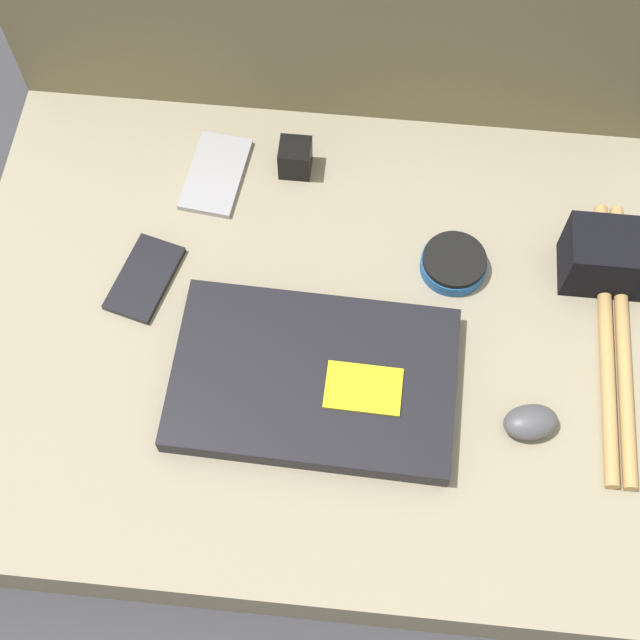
# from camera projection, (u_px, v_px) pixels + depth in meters

# --- Properties ---
(ground_plane) EXTENTS (8.00, 8.00, 0.00)m
(ground_plane) POSITION_uv_depth(u_px,v_px,m) (320.00, 360.00, 1.21)
(ground_plane) COLOR #38383D
(couch_seat) EXTENTS (0.91, 0.67, 0.10)m
(couch_seat) POSITION_uv_depth(u_px,v_px,m) (320.00, 344.00, 1.16)
(couch_seat) COLOR gray
(couch_seat) RESTS_ON ground_plane
(couch_backrest) EXTENTS (0.91, 0.20, 0.43)m
(couch_backrest) POSITION_uv_depth(u_px,v_px,m) (352.00, 3.00, 1.21)
(couch_backrest) COLOR #756B4C
(couch_backrest) RESTS_ON ground_plane
(laptop) EXTENTS (0.34, 0.23, 0.03)m
(laptop) POSITION_uv_depth(u_px,v_px,m) (315.00, 379.00, 1.07)
(laptop) COLOR black
(laptop) RESTS_ON couch_seat
(computer_mouse) EXTENTS (0.07, 0.06, 0.03)m
(computer_mouse) POSITION_uv_depth(u_px,v_px,m) (531.00, 422.00, 1.04)
(computer_mouse) COLOR #4C4C51
(computer_mouse) RESTS_ON couch_seat
(speaker_puck) EXTENTS (0.08, 0.08, 0.03)m
(speaker_puck) POSITION_uv_depth(u_px,v_px,m) (454.00, 263.00, 1.14)
(speaker_puck) COLOR #1E569E
(speaker_puck) RESTS_ON couch_seat
(phone_silver) EXTENTS (0.09, 0.14, 0.01)m
(phone_silver) POSITION_uv_depth(u_px,v_px,m) (216.00, 174.00, 1.21)
(phone_silver) COLOR #99999E
(phone_silver) RESTS_ON couch_seat
(phone_black) EXTENTS (0.09, 0.13, 0.01)m
(phone_black) POSITION_uv_depth(u_px,v_px,m) (145.00, 278.00, 1.14)
(phone_black) COLOR black
(phone_black) RESTS_ON couch_seat
(camera_pouch) EXTENTS (0.11, 0.08, 0.08)m
(camera_pouch) POSITION_uv_depth(u_px,v_px,m) (609.00, 257.00, 1.11)
(camera_pouch) COLOR black
(camera_pouch) RESTS_ON couch_seat
(charger_brick) EXTENTS (0.04, 0.04, 0.05)m
(charger_brick) POSITION_uv_depth(u_px,v_px,m) (295.00, 158.00, 1.20)
(charger_brick) COLOR black
(charger_brick) RESTS_ON couch_seat
(drumstick_pair) EXTENTS (0.04, 0.38, 0.02)m
(drumstick_pair) POSITION_uv_depth(u_px,v_px,m) (615.00, 338.00, 1.10)
(drumstick_pair) COLOR tan
(drumstick_pair) RESTS_ON couch_seat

